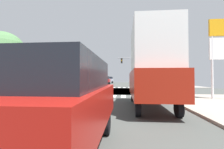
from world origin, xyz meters
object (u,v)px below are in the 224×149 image
object	(u,v)px
sidewalk_tree	(3,53)
bank_building	(45,77)
gas_station_sign	(219,45)
street_lamp	(142,67)
traffic_signal_mast	(137,64)
box_truck_leading_1	(150,67)
suv_trailing_3	(110,79)
pickup_queued_1	(106,80)
suv_farside_1	(65,98)

from	to	relation	value
sidewalk_tree	bank_building	bearing A→B (deg)	109.32
gas_station_sign	bank_building	xyz separation A→B (m)	(-28.05, 24.36, -2.55)
street_lamp	traffic_signal_mast	bearing A→B (deg)	-102.60
traffic_signal_mast	sidewalk_tree	xyz separation A→B (m)	(-14.38, -16.55, -0.26)
gas_station_sign	sidewalk_tree	bearing A→B (deg)	177.46
street_lamp	box_truck_leading_1	size ratio (longest dim) A/B	1.07
gas_station_sign	suv_trailing_3	distance (m)	44.66
pickup_queued_1	sidewalk_tree	bearing A→B (deg)	77.34
traffic_signal_mast	box_truck_leading_1	size ratio (longest dim) A/B	0.88
bank_building	pickup_queued_1	xyz separation A→B (m)	(14.86, 6.03, -0.74)
gas_station_sign	sidewalk_tree	world-z (taller)	gas_station_sign
suv_farside_1	pickup_queued_1	world-z (taller)	pickup_queued_1
suv_trailing_3	bank_building	bearing A→B (deg)	50.76
suv_trailing_3	pickup_queued_1	bearing A→B (deg)	90.00
suv_farside_1	box_truck_leading_1	world-z (taller)	box_truck_leading_1
gas_station_sign	pickup_queued_1	xyz separation A→B (m)	(-13.19, 30.38, -3.29)
traffic_signal_mast	gas_station_sign	size ratio (longest dim) A/B	0.94
traffic_signal_mast	suv_trailing_3	distance (m)	26.48
gas_station_sign	box_truck_leading_1	size ratio (longest dim) A/B	0.94
suv_farside_1	box_truck_leading_1	xyz separation A→B (m)	(3.00, 6.25, 1.17)
suv_farside_1	pickup_queued_1	distance (m)	40.41
bank_building	traffic_signal_mast	bearing A→B (deg)	-17.02
suv_farside_1	traffic_signal_mast	bearing A→B (deg)	82.15
gas_station_sign	suv_farside_1	bearing A→B (deg)	-133.08
box_truck_leading_1	suv_trailing_3	world-z (taller)	box_truck_leading_1
traffic_signal_mast	box_truck_leading_1	bearing A→B (deg)	-92.06
street_lamp	bank_building	distance (m)	24.81
pickup_queued_1	suv_farside_1	bearing A→B (deg)	95.68
traffic_signal_mast	bank_building	size ratio (longest dim) A/B	0.53
street_lamp	pickup_queued_1	size ratio (longest dim) A/B	1.51
gas_station_sign	street_lamp	world-z (taller)	street_lamp
bank_building	box_truck_leading_1	world-z (taller)	box_truck_leading_1
bank_building	suv_farside_1	size ratio (longest dim) A/B	2.60
gas_station_sign	box_truck_leading_1	distance (m)	7.42
suv_trailing_3	suv_farside_1	bearing A→B (deg)	94.37
gas_station_sign	suv_farside_1	size ratio (longest dim) A/B	1.47
street_lamp	box_truck_leading_1	bearing A→B (deg)	-95.24
suv_farside_1	bank_building	bearing A→B (deg)	118.88
traffic_signal_mast	gas_station_sign	xyz separation A→B (m)	(5.43, -17.43, -0.05)
street_lamp	pickup_queued_1	xyz separation A→B (m)	(-9.74, 4.07, -3.33)
suv_farside_1	box_truck_leading_1	size ratio (longest dim) A/B	0.64
bank_building	sidewalk_tree	bearing A→B (deg)	-70.68
bank_building	suv_trailing_3	distance (m)	23.49
suv_farside_1	gas_station_sign	bearing A→B (deg)	46.92
suv_farside_1	suv_trailing_3	distance (m)	52.53
gas_station_sign	bank_building	world-z (taller)	gas_station_sign
pickup_queued_1	box_truck_leading_1	distance (m)	34.69
traffic_signal_mast	pickup_queued_1	world-z (taller)	traffic_signal_mast
gas_station_sign	box_truck_leading_1	xyz separation A→B (m)	(-6.19, -3.57, -2.01)
pickup_queued_1	gas_station_sign	bearing A→B (deg)	113.46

